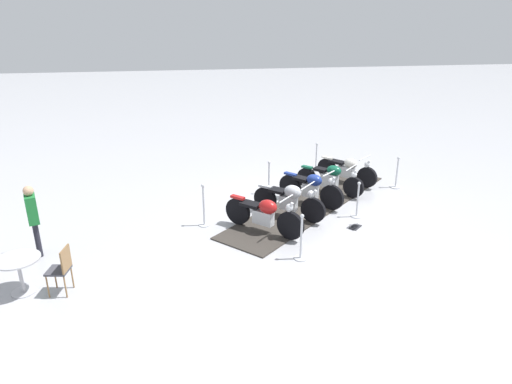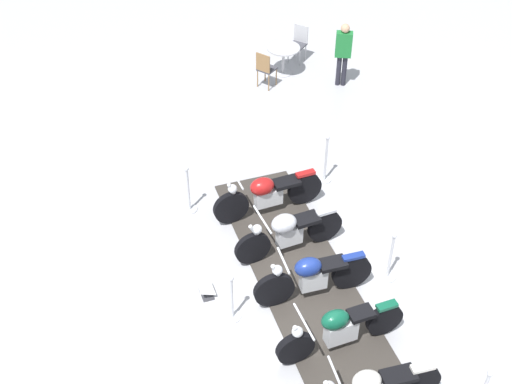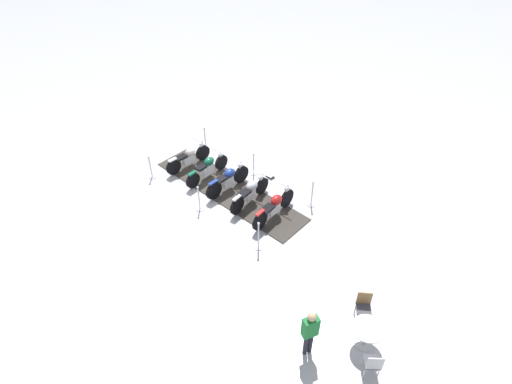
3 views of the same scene
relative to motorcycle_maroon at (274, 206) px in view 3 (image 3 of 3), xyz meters
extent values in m
plane|color=#B2B2B7|center=(-1.58, 1.69, -0.52)|extent=(80.00, 80.00, 0.00)
cube|color=#38332D|center=(-1.58, 1.69, -0.50)|extent=(5.76, 6.12, 0.04)
cylinder|color=black|center=(0.53, 0.53, -0.13)|extent=(0.58, 0.58, 0.71)
cylinder|color=black|center=(-0.58, -0.58, -0.13)|extent=(0.58, 0.58, 0.71)
cube|color=silver|center=(-0.02, -0.02, -0.11)|extent=(0.53, 0.53, 0.35)
ellipsoid|color=#AD1919|center=(0.07, 0.07, 0.21)|extent=(0.59, 0.59, 0.35)
cube|color=black|center=(-0.29, -0.29, 0.16)|extent=(0.59, 0.59, 0.08)
cube|color=#AD1919|center=(-0.58, -0.58, 0.26)|extent=(0.37, 0.37, 0.06)
cylinder|color=silver|center=(0.48, 0.48, 0.17)|extent=(0.24, 0.24, 0.61)
cylinder|color=silver|center=(0.43, 0.43, 0.54)|extent=(0.46, 0.46, 0.04)
sphere|color=silver|center=(0.50, 0.50, 0.34)|extent=(0.18, 0.18, 0.18)
cylinder|color=black|center=(-0.29, 1.37, -0.14)|extent=(0.54, 0.57, 0.68)
cylinder|color=black|center=(-1.31, 0.30, -0.14)|extent=(0.54, 0.57, 0.68)
cube|color=silver|center=(-0.80, 0.83, -0.10)|extent=(0.46, 0.47, 0.39)
ellipsoid|color=#B7BAC1|center=(-0.72, 0.92, 0.25)|extent=(0.59, 0.60, 0.36)
cube|color=black|center=(-1.03, 0.59, 0.19)|extent=(0.56, 0.57, 0.08)
cube|color=#B7BAC1|center=(-1.31, 0.30, 0.23)|extent=(0.35, 0.36, 0.06)
cylinder|color=silver|center=(-0.36, 1.30, 0.15)|extent=(0.29, 0.30, 0.58)
cylinder|color=silver|center=(-0.42, 1.23, 0.50)|extent=(0.59, 0.56, 0.04)
sphere|color=silver|center=(-0.36, 1.30, 0.30)|extent=(0.18, 0.18, 0.18)
cylinder|color=black|center=(-1.03, 2.15, -0.12)|extent=(0.62, 0.54, 0.72)
cylinder|color=black|center=(-2.12, 1.23, -0.12)|extent=(0.62, 0.54, 0.72)
cube|color=silver|center=(-1.58, 1.69, -0.08)|extent=(0.48, 0.44, 0.40)
ellipsoid|color=navy|center=(-1.49, 1.76, 0.26)|extent=(0.58, 0.56, 0.33)
cube|color=black|center=(-1.83, 1.48, 0.21)|extent=(0.56, 0.53, 0.08)
cube|color=navy|center=(-2.12, 1.23, 0.26)|extent=(0.38, 0.35, 0.06)
cylinder|color=silver|center=(-1.09, 2.10, 0.18)|extent=(0.26, 0.24, 0.61)
cylinder|color=silver|center=(-1.15, 2.05, 0.55)|extent=(0.42, 0.49, 0.04)
sphere|color=silver|center=(-1.07, 2.11, 0.35)|extent=(0.18, 0.18, 0.18)
cylinder|color=black|center=(-1.79, 3.10, -0.17)|extent=(0.54, 0.53, 0.63)
cylinder|color=black|center=(-2.92, 1.99, -0.17)|extent=(0.54, 0.53, 0.63)
cube|color=silver|center=(-2.35, 2.54, -0.10)|extent=(0.53, 0.52, 0.42)
ellipsoid|color=#0F5138|center=(-2.26, 2.64, 0.24)|extent=(0.55, 0.55, 0.31)
cube|color=black|center=(-2.58, 2.32, 0.19)|extent=(0.48, 0.48, 0.08)
cube|color=#0F5138|center=(-2.92, 1.99, 0.18)|extent=(0.35, 0.35, 0.06)
cylinder|color=silver|center=(-1.83, 3.06, 0.10)|extent=(0.22, 0.22, 0.55)
cylinder|color=silver|center=(-1.87, 3.02, 0.43)|extent=(0.55, 0.56, 0.04)
sphere|color=silver|center=(-1.80, 3.09, 0.23)|extent=(0.18, 0.18, 0.18)
cylinder|color=black|center=(-2.54, 3.86, -0.15)|extent=(0.59, 0.50, 0.66)
cylinder|color=black|center=(-3.71, 2.94, -0.15)|extent=(0.59, 0.50, 0.66)
cube|color=silver|center=(-3.13, 3.40, -0.13)|extent=(0.55, 0.50, 0.34)
ellipsoid|color=silver|center=(-3.02, 3.48, 0.19)|extent=(0.55, 0.53, 0.33)
cube|color=black|center=(-3.42, 3.17, 0.14)|extent=(0.59, 0.56, 0.08)
cube|color=silver|center=(-3.71, 2.94, 0.21)|extent=(0.37, 0.34, 0.06)
cylinder|color=silver|center=(-2.60, 3.82, 0.13)|extent=(0.25, 0.22, 0.57)
cylinder|color=silver|center=(-2.65, 3.78, 0.47)|extent=(0.48, 0.59, 0.04)
sphere|color=silver|center=(-2.57, 3.84, 0.27)|extent=(0.18, 0.18, 0.18)
cylinder|color=silver|center=(1.46, 0.53, -0.51)|extent=(0.30, 0.30, 0.03)
cylinder|color=silver|center=(1.46, 0.53, 0.00)|extent=(0.05, 0.05, 0.99)
sphere|color=silver|center=(1.46, 0.53, 0.53)|extent=(0.09, 0.09, 0.09)
cylinder|color=silver|center=(-2.66, 0.70, -0.51)|extent=(0.34, 0.34, 0.03)
cylinder|color=silver|center=(-2.66, 0.70, -0.02)|extent=(0.05, 0.05, 0.95)
sphere|color=silver|center=(-2.66, 0.70, 0.49)|extent=(0.09, 0.09, 0.09)
cylinder|color=silver|center=(-4.61, 2.85, -0.51)|extent=(0.31, 0.31, 0.03)
cylinder|color=silver|center=(-4.61, 2.85, -0.04)|extent=(0.05, 0.05, 0.91)
sphere|color=silver|center=(-4.61, 2.85, 0.45)|extent=(0.09, 0.09, 0.09)
cylinder|color=silver|center=(-0.71, -1.45, -0.51)|extent=(0.29, 0.29, 0.03)
cylinder|color=silver|center=(-0.71, -1.45, 0.03)|extent=(0.05, 0.05, 1.05)
sphere|color=silver|center=(-0.71, -1.45, 0.59)|extent=(0.09, 0.09, 0.09)
cylinder|color=silver|center=(-0.49, 2.67, -0.51)|extent=(0.30, 0.30, 0.03)
cylinder|color=silver|center=(-0.49, 2.67, -0.04)|extent=(0.05, 0.05, 0.90)
sphere|color=silver|center=(-0.49, 2.67, 0.45)|extent=(0.09, 0.09, 0.09)
cylinder|color=silver|center=(-2.44, 4.82, -0.51)|extent=(0.35, 0.35, 0.03)
cylinder|color=silver|center=(-2.44, 4.82, -0.04)|extent=(0.05, 0.05, 0.91)
sphere|color=silver|center=(-2.44, 4.82, 0.46)|extent=(0.09, 0.09, 0.09)
cube|color=#333338|center=(0.15, 2.38, -0.51)|extent=(0.39, 0.40, 0.02)
cube|color=white|center=(0.15, 2.38, -0.36)|extent=(0.42, 0.42, 0.12)
cylinder|color=#B7B7BC|center=(1.72, -5.19, -0.51)|extent=(0.46, 0.46, 0.02)
cylinder|color=#B7B7BC|center=(1.72, -5.19, -0.14)|extent=(0.07, 0.07, 0.70)
cylinder|color=#B7B7BC|center=(1.72, -5.19, 0.22)|extent=(0.85, 0.85, 0.03)
cylinder|color=#B7B7BC|center=(1.48, -5.74, -0.29)|extent=(0.03, 0.03, 0.45)
cylinder|color=#B7B7BC|center=(1.81, -5.79, -0.29)|extent=(0.03, 0.03, 0.45)
cylinder|color=#B7B7BC|center=(1.43, -6.08, -0.29)|extent=(0.03, 0.03, 0.45)
cylinder|color=#B7B7BC|center=(1.77, -6.12, -0.29)|extent=(0.03, 0.03, 0.45)
cube|color=#3F3F47|center=(1.62, -5.93, -0.05)|extent=(0.45, 0.45, 0.04)
cube|color=#B7B7BC|center=(1.60, -6.12, 0.21)|extent=(0.40, 0.08, 0.47)
cylinder|color=olive|center=(2.00, -4.65, -0.28)|extent=(0.03, 0.03, 0.47)
cylinder|color=olive|center=(1.67, -4.59, -0.28)|extent=(0.03, 0.03, 0.47)
cylinder|color=olive|center=(2.07, -4.32, -0.28)|extent=(0.03, 0.03, 0.47)
cylinder|color=olive|center=(1.73, -4.25, -0.28)|extent=(0.03, 0.03, 0.47)
cube|color=#3F3F47|center=(1.87, -4.45, -0.02)|extent=(0.47, 0.47, 0.04)
cube|color=olive|center=(1.90, -4.27, 0.23)|extent=(0.40, 0.11, 0.46)
cylinder|color=#23232D|center=(0.11, -5.28, -0.11)|extent=(0.12, 0.12, 0.82)
cylinder|color=#23232D|center=(0.24, -5.23, -0.11)|extent=(0.12, 0.12, 0.82)
cube|color=#1E7233|center=(0.18, -5.25, 0.62)|extent=(0.45, 0.33, 0.64)
sphere|color=tan|center=(0.18, -5.25, 1.05)|extent=(0.22, 0.22, 0.22)
camera|label=1|loc=(9.96, -2.12, 4.45)|focal=31.38mm
camera|label=2|loc=(-3.83, 9.35, 8.62)|focal=47.72mm
camera|label=3|loc=(-1.70, -10.79, 9.55)|focal=28.81mm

